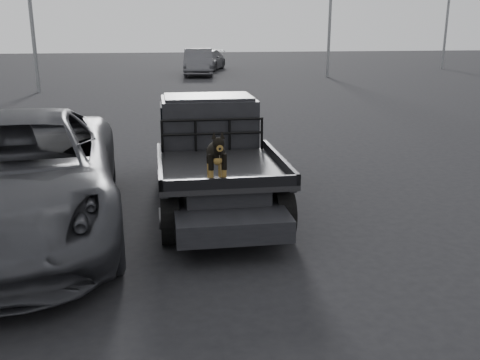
{
  "coord_description": "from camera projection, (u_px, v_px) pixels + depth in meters",
  "views": [
    {
      "loc": [
        -1.48,
        -6.78,
        3.04
      ],
      "look_at": [
        -0.47,
        -0.24,
        1.13
      ],
      "focal_mm": 40.0,
      "sensor_mm": 36.0,
      "label": 1
    }
  ],
  "objects": [
    {
      "name": "ground",
      "position": [
        270.0,
        251.0,
        7.5
      ],
      "size": [
        120.0,
        120.0,
        0.0
      ],
      "primitive_type": "plane",
      "color": "black",
      "rests_on": "ground"
    },
    {
      "name": "distant_car_a",
      "position": [
        198.0,
        62.0,
        34.11
      ],
      "size": [
        2.22,
        5.21,
        1.67
      ],
      "primitive_type": "imported",
      "rotation": [
        0.0,
        0.0,
        -0.09
      ],
      "color": "#494A4E",
      "rests_on": "ground"
    },
    {
      "name": "headache_rack",
      "position": [
        213.0,
        135.0,
        9.38
      ],
      "size": [
        1.8,
        0.08,
        0.55
      ],
      "primitive_type": null,
      "color": "black",
      "rests_on": "flatbed_ute"
    },
    {
      "name": "parked_suv",
      "position": [
        16.0,
        175.0,
        7.98
      ],
      "size": [
        3.56,
        6.67,
        1.78
      ],
      "primitive_type": "imported",
      "rotation": [
        0.0,
        0.0,
        0.1
      ],
      "color": "#323338",
      "rests_on": "ground"
    },
    {
      "name": "dog",
      "position": [
        216.0,
        157.0,
        7.44
      ],
      "size": [
        0.32,
        0.6,
        0.74
      ],
      "primitive_type": null,
      "color": "black",
      "rests_on": "flatbed_ute"
    },
    {
      "name": "distant_car_b",
      "position": [
        208.0,
        60.0,
        38.42
      ],
      "size": [
        3.34,
        5.13,
        1.38
      ],
      "primitive_type": "imported",
      "rotation": [
        0.0,
        0.0,
        -0.32
      ],
      "color": "#47474C",
      "rests_on": "ground"
    },
    {
      "name": "flatbed_ute",
      "position": [
        214.0,
        179.0,
        9.39
      ],
      "size": [
        2.0,
        5.4,
        0.92
      ],
      "primitive_type": null,
      "color": "black",
      "rests_on": "ground"
    },
    {
      "name": "ute_cab",
      "position": [
        208.0,
        119.0,
        10.05
      ],
      "size": [
        1.72,
        1.3,
        0.88
      ],
      "primitive_type": null,
      "color": "black",
      "rests_on": "flatbed_ute"
    }
  ]
}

